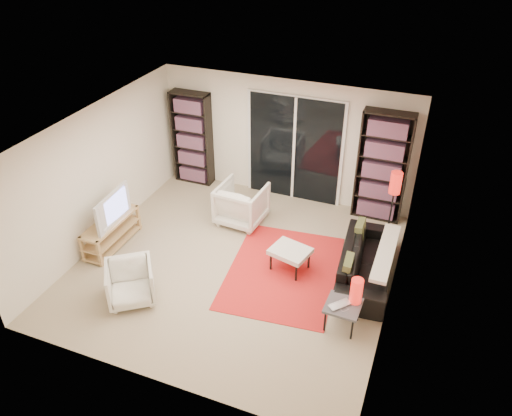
# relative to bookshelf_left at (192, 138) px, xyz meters

# --- Properties ---
(floor) EXTENTS (5.00, 5.00, 0.00)m
(floor) POSITION_rel_bookshelf_left_xyz_m (1.95, -2.33, -0.98)
(floor) COLOR tan
(floor) RESTS_ON ground
(wall_back) EXTENTS (5.00, 0.02, 2.40)m
(wall_back) POSITION_rel_bookshelf_left_xyz_m (1.95, 0.17, 0.22)
(wall_back) COLOR white
(wall_back) RESTS_ON ground
(wall_front) EXTENTS (5.00, 0.02, 2.40)m
(wall_front) POSITION_rel_bookshelf_left_xyz_m (1.95, -4.83, 0.22)
(wall_front) COLOR white
(wall_front) RESTS_ON ground
(wall_left) EXTENTS (0.02, 5.00, 2.40)m
(wall_left) POSITION_rel_bookshelf_left_xyz_m (-0.55, -2.33, 0.22)
(wall_left) COLOR white
(wall_left) RESTS_ON ground
(wall_right) EXTENTS (0.02, 5.00, 2.40)m
(wall_right) POSITION_rel_bookshelf_left_xyz_m (4.45, -2.33, 0.22)
(wall_right) COLOR white
(wall_right) RESTS_ON ground
(ceiling) EXTENTS (5.00, 5.00, 0.02)m
(ceiling) POSITION_rel_bookshelf_left_xyz_m (1.95, -2.33, 1.42)
(ceiling) COLOR white
(ceiling) RESTS_ON wall_back
(sliding_door) EXTENTS (1.92, 0.08, 2.16)m
(sliding_door) POSITION_rel_bookshelf_left_xyz_m (2.15, 0.13, 0.07)
(sliding_door) COLOR white
(sliding_door) RESTS_ON ground
(bookshelf_left) EXTENTS (0.80, 0.30, 1.95)m
(bookshelf_left) POSITION_rel_bookshelf_left_xyz_m (0.00, 0.00, 0.00)
(bookshelf_left) COLOR black
(bookshelf_left) RESTS_ON ground
(bookshelf_right) EXTENTS (0.90, 0.30, 2.10)m
(bookshelf_right) POSITION_rel_bookshelf_left_xyz_m (3.85, -0.00, 0.07)
(bookshelf_right) COLOR black
(bookshelf_right) RESTS_ON ground
(tv_stand) EXTENTS (0.39, 1.23, 0.50)m
(tv_stand) POSITION_rel_bookshelf_left_xyz_m (-0.27, -2.60, -0.71)
(tv_stand) COLOR tan
(tv_stand) RESTS_ON floor
(tv) EXTENTS (0.19, 0.98, 0.56)m
(tv) POSITION_rel_bookshelf_left_xyz_m (-0.25, -2.60, -0.19)
(tv) COLOR black
(tv) RESTS_ON tv_stand
(rug) EXTENTS (1.95, 2.49, 0.01)m
(rug) POSITION_rel_bookshelf_left_xyz_m (2.74, -2.21, -0.97)
(rug) COLOR red
(rug) RESTS_ON floor
(sofa) EXTENTS (0.92, 2.02, 0.57)m
(sofa) POSITION_rel_bookshelf_left_xyz_m (4.00, -1.84, -0.69)
(sofa) COLOR black
(sofa) RESTS_ON floor
(armchair_back) EXTENTS (0.87, 0.89, 0.76)m
(armchair_back) POSITION_rel_bookshelf_left_xyz_m (1.54, -1.09, -0.59)
(armchair_back) COLOR silver
(armchair_back) RESTS_ON floor
(armchair_front) EXTENTS (0.95, 0.96, 0.63)m
(armchair_front) POSITION_rel_bookshelf_left_xyz_m (0.82, -3.66, -0.66)
(armchair_front) COLOR silver
(armchair_front) RESTS_ON floor
(ottoman) EXTENTS (0.70, 0.62, 0.40)m
(ottoman) POSITION_rel_bookshelf_left_xyz_m (2.82, -2.11, -0.63)
(ottoman) COLOR silver
(ottoman) RESTS_ON floor
(side_table) EXTENTS (0.50, 0.50, 0.40)m
(side_table) POSITION_rel_bookshelf_left_xyz_m (3.90, -3.04, -0.62)
(side_table) COLOR #48484D
(side_table) RESTS_ON floor
(laptop) EXTENTS (0.37, 0.38, 0.03)m
(laptop) POSITION_rel_bookshelf_left_xyz_m (3.89, -3.11, -0.56)
(laptop) COLOR silver
(laptop) RESTS_ON side_table
(table_lamp) EXTENTS (0.17, 0.17, 0.39)m
(table_lamp) POSITION_rel_bookshelf_left_xyz_m (4.04, -2.92, -0.38)
(table_lamp) COLOR red
(table_lamp) RESTS_ON side_table
(floor_lamp) EXTENTS (0.21, 0.21, 1.40)m
(floor_lamp) POSITION_rel_bookshelf_left_xyz_m (4.18, -0.79, 0.10)
(floor_lamp) COLOR black
(floor_lamp) RESTS_ON floor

